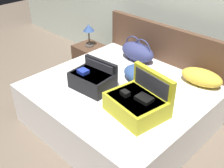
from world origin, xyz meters
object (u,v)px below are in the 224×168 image
Objects in this scene: duffel_bag at (137,52)px; pillow_near_headboard at (202,77)px; pillow_center_head at (139,74)px; table_lamp at (89,29)px; nightstand at (90,59)px; hard_case_large at (138,102)px; bed at (120,105)px; hard_case_medium at (93,79)px.

duffel_bag is 0.94m from pillow_near_headboard.
table_lamp is (-1.29, 0.34, 0.13)m from pillow_center_head.
nightstand is 0.50m from table_lamp.
hard_case_large is 1.18m from duffel_bag.
nightstand is at bearing 162.49° from hard_case_large.
bed is at bearing -131.32° from pillow_near_headboard.
pillow_center_head is at bearing -143.02° from pillow_near_headboard.
pillow_center_head is (0.36, -0.39, -0.04)m from duffel_bag.
hard_case_medium is at bearing -84.02° from duffel_bag.
table_lamp is (-0.93, -0.05, 0.08)m from duffel_bag.
duffel_bag is at bearing -177.35° from pillow_near_headboard.
pillow_center_head is at bearing -14.85° from table_lamp.
hard_case_medium is 1.01× the size of pillow_near_headboard.
pillow_center_head is at bearing -47.83° from duffel_bag.
hard_case_large reaches higher than pillow_near_headboard.
hard_case_large is (0.45, -0.23, 0.39)m from bed.
bed is at bearing -26.55° from table_lamp.
hard_case_medium is at bearing -170.86° from hard_case_large.
duffel_bag is at bearing 3.25° from nightstand.
pillow_center_head reaches higher than nightstand.
bed is 4.64× the size of pillow_center_head.
pillow_near_headboard is at bearing 2.95° from nightstand.
table_lamp is (0.00, 0.00, 0.50)m from nightstand.
pillow_center_head is (0.26, 0.51, -0.03)m from hard_case_medium.
pillow_near_headboard is (0.17, 0.94, -0.03)m from hard_case_large.
hard_case_large reaches higher than duffel_bag.
hard_case_medium is 0.57m from pillow_center_head.
bed is 0.45m from pillow_center_head.
pillow_near_headboard is at bearing 88.50° from hard_case_large.
duffel_bag is at bearing 90.69° from hard_case_medium.
duffel_bag is 1.02m from nightstand.
hard_case_medium is (-0.67, -0.00, -0.01)m from hard_case_large.
hard_case_medium is 1.41× the size of table_lamp.
nightstand is at bearing 165.15° from pillow_center_head.
pillow_near_headboard is (0.84, 0.94, -0.02)m from hard_case_medium.
table_lamp is (-1.24, 0.62, 0.47)m from bed.
duffel_bag is at bearing 114.71° from bed.
hard_case_large reaches higher than nightstand.
hard_case_medium is at bearing -117.49° from pillow_center_head.
bed is 1.46m from table_lamp.
bed is at bearing -65.29° from duffel_bag.
pillow_near_headboard is at bearing 48.68° from bed.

